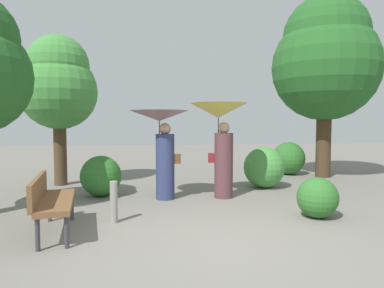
{
  "coord_description": "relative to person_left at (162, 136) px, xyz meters",
  "views": [
    {
      "loc": [
        -0.86,
        -4.38,
        1.6
      ],
      "look_at": [
        0.0,
        3.21,
        1.11
      ],
      "focal_mm": 32.08,
      "sensor_mm": 36.0,
      "label": 1
    }
  ],
  "objects": [
    {
      "name": "tree_near_left",
      "position": [
        -2.53,
        1.9,
        1.24
      ],
      "size": [
        1.91,
        1.91,
        3.77
      ],
      "color": "#4C3823",
      "rests_on": "ground"
    },
    {
      "name": "bush_path_right",
      "position": [
        3.94,
        2.94,
        -0.82
      ],
      "size": [
        1.0,
        1.0,
        1.0
      ],
      "primitive_type": "sphere",
      "color": "#2D6B28",
      "rests_on": "ground"
    },
    {
      "name": "path_marker_post",
      "position": [
        -0.81,
        -1.61,
        -0.99
      ],
      "size": [
        0.12,
        0.12,
        0.67
      ],
      "primitive_type": "cylinder",
      "color": "gray",
      "rests_on": "ground"
    },
    {
      "name": "person_left",
      "position": [
        0.0,
        0.0,
        0.0
      ],
      "size": [
        1.21,
        1.21,
        1.84
      ],
      "rotation": [
        0.0,
        0.0,
        1.51
      ],
      "color": "navy",
      "rests_on": "ground"
    },
    {
      "name": "bush_behind_bench",
      "position": [
        -1.31,
        0.42,
        -0.88
      ],
      "size": [
        0.88,
        0.88,
        0.88
      ],
      "primitive_type": "sphere",
      "color": "#2D6B28",
      "rests_on": "ground"
    },
    {
      "name": "ground_plane",
      "position": [
        0.69,
        -2.72,
        -1.32
      ],
      "size": [
        40.0,
        40.0,
        0.0
      ],
      "primitive_type": "plane",
      "color": "slate"
    },
    {
      "name": "tree_near_right",
      "position": [
        4.76,
        2.38,
        2.11
      ],
      "size": [
        3.03,
        3.03,
        5.23
      ],
      "color": "#42301E",
      "rests_on": "ground"
    },
    {
      "name": "bush_far_side",
      "position": [
        2.51,
        0.96,
        -0.82
      ],
      "size": [
        1.0,
        1.0,
        1.0
      ],
      "primitive_type": "sphere",
      "color": "#428C3D",
      "rests_on": "ground"
    },
    {
      "name": "bush_path_left",
      "position": [
        2.55,
        -1.71,
        -0.98
      ],
      "size": [
        0.68,
        0.68,
        0.68
      ],
      "primitive_type": "sphere",
      "color": "#2D6B28",
      "rests_on": "ground"
    },
    {
      "name": "person_right",
      "position": [
        1.23,
        -0.0,
        0.15
      ],
      "size": [
        1.2,
        1.2,
        2.0
      ],
      "rotation": [
        0.0,
        0.0,
        1.51
      ],
      "color": "#563338",
      "rests_on": "ground"
    },
    {
      "name": "park_bench",
      "position": [
        -1.64,
        -2.07,
        -0.81
      ],
      "size": [
        0.75,
        1.56,
        0.83
      ],
      "rotation": [
        0.0,
        0.0,
        1.75
      ],
      "color": "#38383D",
      "rests_on": "ground"
    }
  ]
}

